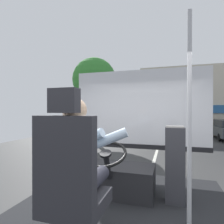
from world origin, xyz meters
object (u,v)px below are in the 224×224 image
Objects in this scene: steering_console at (115,178)px; driver_seat at (71,187)px; bus_driver at (78,158)px; fare_box at (175,164)px; handrail_pole at (189,119)px; parked_car_silver at (211,124)px.

driver_seat is at bearing -90.00° from steering_console.
bus_driver is 0.73× the size of steering_console.
driver_seat reaches higher than fare_box.
handrail_pole reaches higher than parked_car_silver.
fare_box reaches higher than steering_console.
driver_seat is at bearing -123.31° from fare_box.
parked_car_silver is at bearing 77.72° from fare_box.
fare_box reaches higher than parked_car_silver.
fare_box is at bearing -1.30° from steering_console.
bus_driver is at bearing -104.04° from parked_car_silver.
handrail_pole is at bearing -77.15° from fare_box.
steering_console is 17.00m from parked_car_silver.
handrail_pole is at bearing 32.11° from bus_driver.
bus_driver is 0.81× the size of fare_box.
handrail_pole is (0.93, 0.70, 0.51)m from driver_seat.
bus_driver reaches higher than parked_car_silver.
parked_car_silver is (3.46, 16.97, -1.08)m from handrail_pole.
parked_car_silver is at bearing 76.05° from driver_seat.
steering_console is 1.12× the size of fare_box.
parked_car_silver is (4.39, 16.42, -0.21)m from steering_console.
handrail_pole is at bearing -30.48° from steering_console.
driver_seat is at bearing -90.00° from bus_driver.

